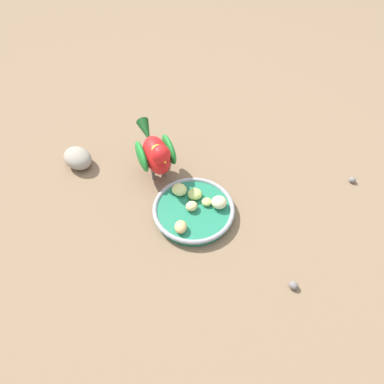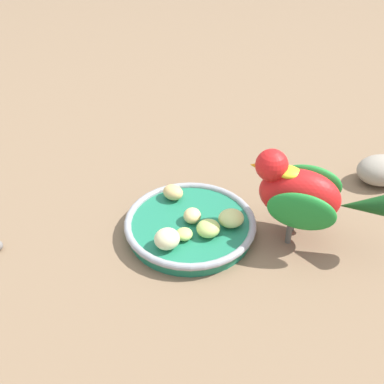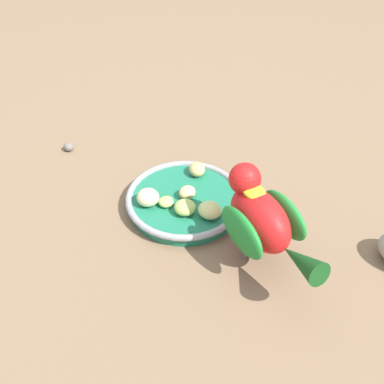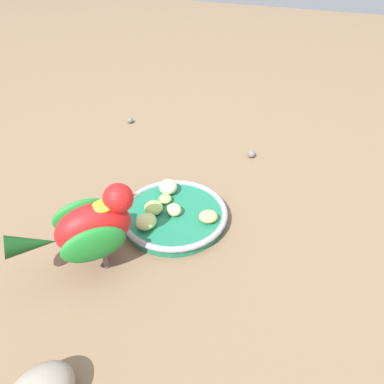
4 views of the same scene
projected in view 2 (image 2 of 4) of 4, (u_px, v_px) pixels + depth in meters
name	position (u px, v px, depth m)	size (l,w,h in m)	color
ground_plane	(192.00, 246.00, 0.72)	(4.00, 4.00, 0.00)	#7A6047
feeding_bowl	(190.00, 226.00, 0.74)	(0.19, 0.19, 0.02)	#1E7251
apple_piece_0	(167.00, 239.00, 0.69)	(0.04, 0.03, 0.03)	beige
apple_piece_1	(192.00, 216.00, 0.73)	(0.03, 0.03, 0.02)	#E5C67F
apple_piece_2	(185.00, 236.00, 0.70)	(0.02, 0.02, 0.01)	#B2CC66
apple_piece_3	(231.00, 218.00, 0.72)	(0.04, 0.03, 0.02)	#C6D17A
apple_piece_4	(208.00, 228.00, 0.71)	(0.03, 0.03, 0.02)	#B2CC66
apple_piece_5	(173.00, 192.00, 0.78)	(0.03, 0.03, 0.02)	tan
parrot	(302.00, 193.00, 0.69)	(0.16, 0.15, 0.14)	#59544C
rock_large	(382.00, 170.00, 0.83)	(0.08, 0.06, 0.05)	gray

